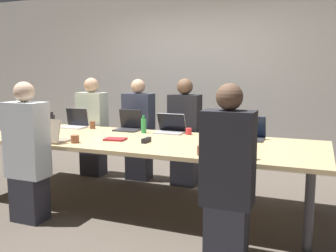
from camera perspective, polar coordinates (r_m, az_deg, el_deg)
The scene contains 22 objects.
ground_plane at distance 4.35m, azimuth -3.85°, elevation -11.74°, with size 24.00×24.00×0.00m, color brown.
curtain_wall at distance 5.99m, azimuth 4.60°, elevation 7.41°, with size 12.00×0.06×2.80m.
conference_table at distance 4.16m, azimuth -3.94°, elevation -2.71°, with size 3.89×1.33×0.75m.
laptop_far_midleft at distance 4.81m, azimuth -5.96°, elevation 0.26°, with size 0.31×0.26×0.26m.
person_far_midleft at distance 5.16m, azimuth -4.49°, elevation -0.86°, with size 0.40×0.24×1.39m.
laptop_near_right at distance 3.30m, azimuth 9.93°, elevation -3.66°, with size 0.35×0.22×0.22m.
person_near_right at distance 2.97m, azimuth 9.07°, elevation -7.62°, with size 0.40×0.24×1.40m.
cup_near_right at distance 3.37m, azimuth 5.21°, elevation -3.74°, with size 0.09×0.09×0.08m.
laptop_far_left at distance 5.16m, azimuth -13.97°, elevation 0.59°, with size 0.33×0.25×0.26m.
person_far_left at distance 5.47m, azimuth -11.42°, elevation -0.37°, with size 0.40×0.24×1.40m.
cup_far_left at distance 5.01m, azimuth -11.44°, elevation 0.16°, with size 0.07×0.07×0.10m.
bottle_far_left at distance 5.20m, azimuth -17.25°, elevation 0.71°, with size 0.08×0.08×0.21m.
laptop_far_right at distance 4.23m, azimuth 12.21°, elevation -1.00°, with size 0.35×0.26×0.26m.
laptop_near_left at distance 4.14m, azimuth -17.59°, elevation -1.40°, with size 0.33×0.25×0.25m.
person_near_left at distance 3.95m, azimuth -20.64°, elevation -4.14°, with size 0.40×0.24×1.39m.
cup_near_left at distance 4.05m, azimuth -14.00°, elevation -1.95°, with size 0.09×0.09×0.08m.
laptop_far_center at distance 4.56m, azimuth 0.37°, elevation -0.22°, with size 0.35×0.24×0.24m.
person_far_center at distance 4.89m, azimuth 2.54°, elevation -1.24°, with size 0.40×0.24×1.40m.
cup_far_center at distance 4.45m, azimuth 3.16°, elevation -0.82°, with size 0.07×0.07×0.08m.
bottle_far_center at distance 4.56m, azimuth -3.73°, elevation 0.09°, with size 0.06×0.06×0.22m.
stapler at distance 3.96m, azimuth -3.33°, elevation -2.18°, with size 0.05×0.15×0.05m.
notebook at distance 4.14m, azimuth -8.04°, elevation -2.00°, with size 0.25×0.20×0.02m.
Camera 1 is at (1.79, -3.67, 1.49)m, focal length 40.00 mm.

